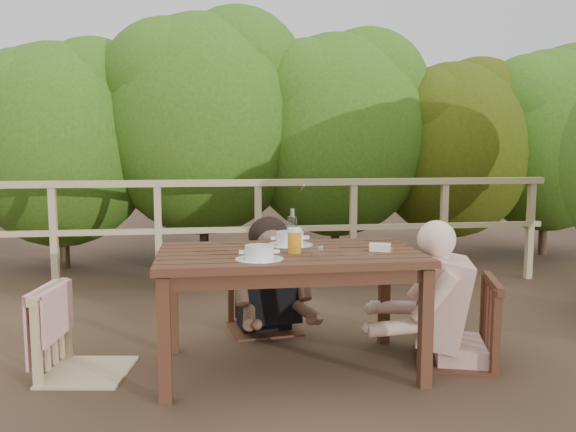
{
  "coord_description": "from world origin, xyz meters",
  "views": [
    {
      "loc": [
        -0.47,
        -3.22,
        1.29
      ],
      "look_at": [
        0.0,
        0.05,
        0.9
      ],
      "focal_mm": 35.76,
      "sensor_mm": 36.0,
      "label": 1
    }
  ],
  "objects": [
    {
      "name": "ground",
      "position": [
        0.0,
        0.0,
        0.0
      ],
      "size": [
        60.0,
        60.0,
        0.0
      ],
      "primitive_type": "plane",
      "color": "#4E3625",
      "rests_on": "ground"
    },
    {
      "name": "table",
      "position": [
        0.0,
        0.0,
        0.34
      ],
      "size": [
        1.49,
        0.84,
        0.69
      ],
      "primitive_type": "cube",
      "color": "#3E2115",
      "rests_on": "ground"
    },
    {
      "name": "chair_left",
      "position": [
        -1.16,
        0.09,
        0.48
      ],
      "size": [
        0.54,
        0.54,
        0.96
      ],
      "primitive_type": "cube",
      "rotation": [
        0.0,
        0.0,
        1.42
      ],
      "color": "tan",
      "rests_on": "ground"
    },
    {
      "name": "chair_far",
      "position": [
        -0.07,
        0.76,
        0.48
      ],
      "size": [
        0.53,
        0.53,
        0.95
      ],
      "primitive_type": "cube",
      "rotation": [
        0.0,
        0.0,
        0.13
      ],
      "color": "#3E2115",
      "rests_on": "ground"
    },
    {
      "name": "chair_right",
      "position": [
        1.02,
        -0.01,
        0.49
      ],
      "size": [
        0.61,
        0.61,
        0.97
      ],
      "primitive_type": "cube",
      "rotation": [
        0.0,
        0.0,
        -1.88
      ],
      "color": "#3E2115",
      "rests_on": "ground"
    },
    {
      "name": "woman",
      "position": [
        -0.07,
        0.78,
        0.63
      ],
      "size": [
        0.58,
        0.68,
        1.26
      ],
      "primitive_type": null,
      "rotation": [
        0.0,
        0.0,
        3.27
      ],
      "color": "black",
      "rests_on": "ground"
    },
    {
      "name": "diner_right",
      "position": [
        1.05,
        -0.01,
        0.71
      ],
      "size": [
        0.84,
        0.76,
        1.41
      ],
      "primitive_type": null,
      "rotation": [
        0.0,
        0.0,
        1.26
      ],
      "color": "tan",
      "rests_on": "ground"
    },
    {
      "name": "railing",
      "position": [
        0.0,
        2.0,
        0.51
      ],
      "size": [
        5.6,
        0.1,
        1.01
      ],
      "primitive_type": "cube",
      "color": "tan",
      "rests_on": "ground"
    },
    {
      "name": "hedge_row",
      "position": [
        0.4,
        3.2,
        1.9
      ],
      "size": [
        6.6,
        1.6,
        3.8
      ],
      "primitive_type": null,
      "color": "#2E5113",
      "rests_on": "ground"
    },
    {
      "name": "soup_near",
      "position": [
        -0.19,
        -0.21,
        0.73
      ],
      "size": [
        0.26,
        0.26,
        0.09
      ],
      "primitive_type": "cylinder",
      "color": "white",
      "rests_on": "table"
    },
    {
      "name": "soup_far",
      "position": [
        0.03,
        0.21,
        0.74
      ],
      "size": [
        0.28,
        0.28,
        0.09
      ],
      "primitive_type": "cylinder",
      "color": "white",
      "rests_on": "table"
    },
    {
      "name": "beer_glass",
      "position": [
        0.02,
        -0.07,
        0.77
      ],
      "size": [
        0.08,
        0.08,
        0.16
      ],
      "primitive_type": "cylinder",
      "color": "orange",
      "rests_on": "table"
    },
    {
      "name": "bottle",
      "position": [
        0.04,
        0.17,
        0.81
      ],
      "size": [
        0.06,
        0.06,
        0.24
      ],
      "primitive_type": "cylinder",
      "color": "silver",
      "rests_on": "table"
    },
    {
      "name": "tumbler",
      "position": [
        0.12,
        -0.2,
        0.73
      ],
      "size": [
        0.07,
        0.07,
        0.08
      ],
      "primitive_type": "cylinder",
      "color": "white",
      "rests_on": "table"
    },
    {
      "name": "butter_tub",
      "position": [
        0.52,
        -0.06,
        0.72
      ],
      "size": [
        0.15,
        0.12,
        0.05
      ],
      "primitive_type": "cube",
      "rotation": [
        0.0,
        0.0,
        -0.34
      ],
      "color": "white",
      "rests_on": "table"
    }
  ]
}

